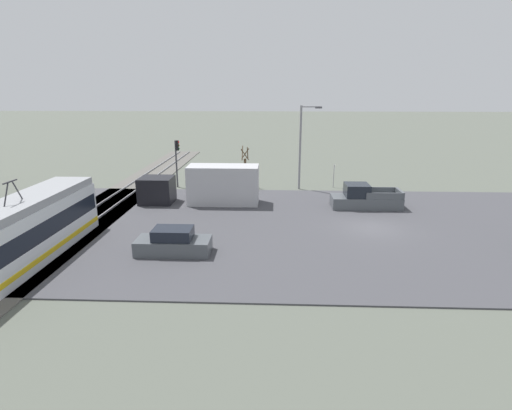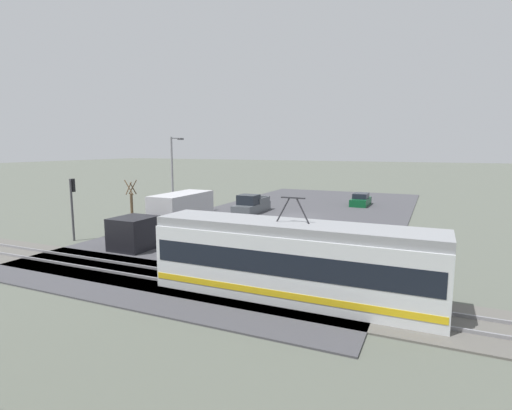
{
  "view_description": "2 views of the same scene",
  "coord_description": "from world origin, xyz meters",
  "px_view_note": "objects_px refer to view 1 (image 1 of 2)",
  "views": [
    {
      "loc": [
        -25.95,
        6.78,
        9.03
      ],
      "look_at": [
        -0.53,
        7.85,
        1.73
      ],
      "focal_mm": 28.0,
      "sensor_mm": 36.0,
      "label": 1
    },
    {
      "loc": [
        -12.3,
        36.49,
        6.77
      ],
      "look_at": [
        -0.93,
        11.23,
        2.75
      ],
      "focal_mm": 28.0,
      "sensor_mm": 36.0,
      "label": 2
    }
  ],
  "objects_px": {
    "light_rail_tram": "(19,234)",
    "no_parking_sign": "(334,173)",
    "street_lamp_near_crossing": "(303,142)",
    "pickup_truck": "(364,199)",
    "traffic_light_pole": "(177,157)",
    "street_tree": "(245,169)",
    "box_truck": "(207,186)",
    "sedan_car_0": "(173,243)"
  },
  "relations": [
    {
      "from": "light_rail_tram",
      "to": "no_parking_sign",
      "type": "xyz_separation_m",
      "value": [
        18.74,
        -19.25,
        -0.36
      ]
    },
    {
      "from": "light_rail_tram",
      "to": "street_lamp_near_crossing",
      "type": "bearing_deg",
      "value": -41.9
    },
    {
      "from": "pickup_truck",
      "to": "traffic_light_pole",
      "type": "height_order",
      "value": "traffic_light_pole"
    },
    {
      "from": "street_tree",
      "to": "street_lamp_near_crossing",
      "type": "distance_m",
      "value": 6.06
    },
    {
      "from": "box_truck",
      "to": "pickup_truck",
      "type": "height_order",
      "value": "box_truck"
    },
    {
      "from": "pickup_truck",
      "to": "traffic_light_pole",
      "type": "relative_size",
      "value": 1.2
    },
    {
      "from": "light_rail_tram",
      "to": "street_lamp_near_crossing",
      "type": "relative_size",
      "value": 1.65
    },
    {
      "from": "pickup_truck",
      "to": "no_parking_sign",
      "type": "height_order",
      "value": "no_parking_sign"
    },
    {
      "from": "box_truck",
      "to": "pickup_truck",
      "type": "bearing_deg",
      "value": -93.25
    },
    {
      "from": "traffic_light_pole",
      "to": "light_rail_tram",
      "type": "bearing_deg",
      "value": 167.01
    },
    {
      "from": "street_tree",
      "to": "street_lamp_near_crossing",
      "type": "bearing_deg",
      "value": -96.74
    },
    {
      "from": "traffic_light_pole",
      "to": "no_parking_sign",
      "type": "height_order",
      "value": "traffic_light_pole"
    },
    {
      "from": "traffic_light_pole",
      "to": "no_parking_sign",
      "type": "distance_m",
      "value": 15.14
    },
    {
      "from": "box_truck",
      "to": "sedan_car_0",
      "type": "xyz_separation_m",
      "value": [
        -10.57,
        0.26,
        -0.83
      ]
    },
    {
      "from": "no_parking_sign",
      "to": "street_tree",
      "type": "bearing_deg",
      "value": 91.21
    },
    {
      "from": "sedan_car_0",
      "to": "traffic_light_pole",
      "type": "relative_size",
      "value": 0.93
    },
    {
      "from": "box_truck",
      "to": "sedan_car_0",
      "type": "height_order",
      "value": "box_truck"
    },
    {
      "from": "box_truck",
      "to": "street_lamp_near_crossing",
      "type": "relative_size",
      "value": 1.25
    },
    {
      "from": "pickup_truck",
      "to": "sedan_car_0",
      "type": "bearing_deg",
      "value": 127.34
    },
    {
      "from": "sedan_car_0",
      "to": "street_tree",
      "type": "bearing_deg",
      "value": 170.01
    },
    {
      "from": "light_rail_tram",
      "to": "pickup_truck",
      "type": "bearing_deg",
      "value": -60.62
    },
    {
      "from": "traffic_light_pole",
      "to": "street_lamp_near_crossing",
      "type": "relative_size",
      "value": 0.58
    },
    {
      "from": "street_tree",
      "to": "pickup_truck",
      "type": "bearing_deg",
      "value": -124.85
    },
    {
      "from": "box_truck",
      "to": "traffic_light_pole",
      "type": "distance_m",
      "value": 7.14
    },
    {
      "from": "light_rail_tram",
      "to": "street_tree",
      "type": "height_order",
      "value": "light_rail_tram"
    },
    {
      "from": "pickup_truck",
      "to": "traffic_light_pole",
      "type": "bearing_deg",
      "value": 68.18
    },
    {
      "from": "light_rail_tram",
      "to": "traffic_light_pole",
      "type": "height_order",
      "value": "light_rail_tram"
    },
    {
      "from": "traffic_light_pole",
      "to": "street_tree",
      "type": "distance_m",
      "value": 6.61
    },
    {
      "from": "street_tree",
      "to": "box_truck",
      "type": "bearing_deg",
      "value": 156.57
    },
    {
      "from": "sedan_car_0",
      "to": "street_lamp_near_crossing",
      "type": "relative_size",
      "value": 0.54
    },
    {
      "from": "street_tree",
      "to": "no_parking_sign",
      "type": "distance_m",
      "value": 8.57
    },
    {
      "from": "box_truck",
      "to": "street_tree",
      "type": "height_order",
      "value": "street_tree"
    },
    {
      "from": "box_truck",
      "to": "street_lamp_near_crossing",
      "type": "height_order",
      "value": "street_lamp_near_crossing"
    },
    {
      "from": "street_tree",
      "to": "sedan_car_0",
      "type": "bearing_deg",
      "value": 170.01
    },
    {
      "from": "pickup_truck",
      "to": "sedan_car_0",
      "type": "height_order",
      "value": "pickup_truck"
    },
    {
      "from": "sedan_car_0",
      "to": "pickup_truck",
      "type": "bearing_deg",
      "value": 127.34
    },
    {
      "from": "street_lamp_near_crossing",
      "to": "no_parking_sign",
      "type": "relative_size",
      "value": 3.45
    },
    {
      "from": "traffic_light_pole",
      "to": "street_tree",
      "type": "xyz_separation_m",
      "value": [
        0.35,
        -6.49,
        -1.17
      ]
    },
    {
      "from": "sedan_car_0",
      "to": "traffic_light_pole",
      "type": "bearing_deg",
      "value": -167.87
    },
    {
      "from": "light_rail_tram",
      "to": "no_parking_sign",
      "type": "bearing_deg",
      "value": -45.77
    },
    {
      "from": "traffic_light_pole",
      "to": "street_lamp_near_crossing",
      "type": "distance_m",
      "value": 11.98
    },
    {
      "from": "sedan_car_0",
      "to": "traffic_light_pole",
      "type": "height_order",
      "value": "traffic_light_pole"
    }
  ]
}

